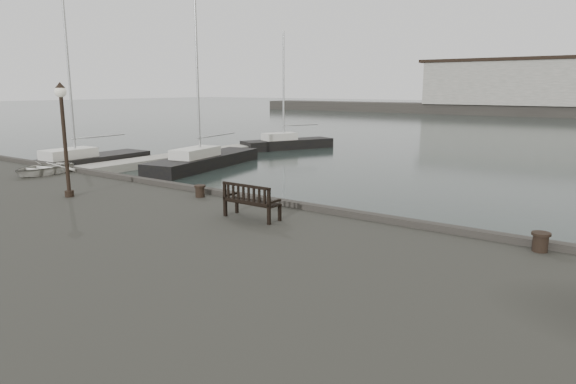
# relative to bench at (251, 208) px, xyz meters

# --- Properties ---
(ground) EXTENTS (400.00, 400.00, 0.00)m
(ground) POSITION_rel_bench_xyz_m (1.10, 2.03, -1.87)
(ground) COLOR black
(ground) RESTS_ON ground
(pontoon) EXTENTS (2.00, 24.00, 0.50)m
(pontoon) POSITION_rel_bench_xyz_m (-18.90, 12.03, -1.62)
(pontoon) COLOR #BCB7AE
(pontoon) RESTS_ON ground
(breakwater) EXTENTS (140.00, 9.50, 12.20)m
(breakwater) POSITION_rel_bench_xyz_m (-3.46, 94.03, 2.42)
(breakwater) COLOR #383530
(breakwater) RESTS_ON ground
(bench) EXTENTS (1.71, 0.60, 0.98)m
(bench) POSITION_rel_bench_xyz_m (0.00, 0.00, 0.00)
(bench) COLOR black
(bench) RESTS_ON quay
(bollard_left) EXTENTS (0.52, 0.52, 0.41)m
(bollard_left) POSITION_rel_bench_xyz_m (-3.29, 1.24, -0.11)
(bollard_left) COLOR black
(bollard_left) RESTS_ON quay
(bollard_right) EXTENTS (0.52, 0.52, 0.44)m
(bollard_right) POSITION_rel_bench_xyz_m (7.22, 1.53, -0.09)
(bollard_right) COLOR black
(bollard_right) RESTS_ON quay
(lamp_post) EXTENTS (0.38, 0.38, 3.83)m
(lamp_post) POSITION_rel_bench_xyz_m (-6.95, -1.32, 2.14)
(lamp_post) COLOR black
(lamp_post) RESTS_ON quay
(dinghy) EXTENTS (2.34, 2.97, 0.56)m
(dinghy) POSITION_rel_bench_xyz_m (-12.10, 0.63, -0.04)
(dinghy) COLOR silver
(dinghy) RESTS_ON quay
(yacht_a) EXTENTS (2.83, 9.37, 12.75)m
(yacht_a) POSITION_rel_bench_xyz_m (-21.14, 8.24, -1.63)
(yacht_a) COLOR black
(yacht_a) RESTS_ON ground
(yacht_c) EXTENTS (4.18, 10.38, 13.54)m
(yacht_c) POSITION_rel_bench_xyz_m (-15.11, 13.33, -1.63)
(yacht_c) COLOR black
(yacht_c) RESTS_ON ground
(yacht_d) EXTENTS (5.34, 8.27, 10.41)m
(yacht_d) POSITION_rel_bench_xyz_m (-16.82, 25.17, -1.64)
(yacht_d) COLOR black
(yacht_d) RESTS_ON ground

